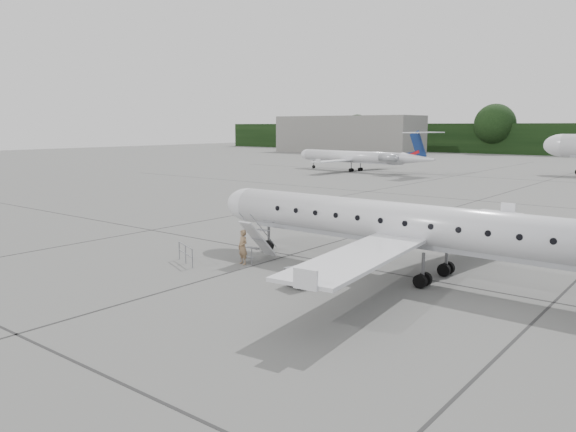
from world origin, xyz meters
The scene contains 8 objects.
ground centered at (0.00, 0.00, 0.00)m, with size 320.00×320.00×0.00m, color slate.
terminal_building centered at (-70.00, 110.00, 5.00)m, with size 40.00×14.00×10.00m, color slate.
main_regional_jet centered at (1.80, 2.50, 3.63)m, with size 28.28×20.36×7.25m, color silver, non-canonical shape.
airstair centered at (-6.65, 0.45, 1.14)m, with size 0.85×2.16×2.27m, color silver, non-canonical shape.
passenger centered at (-6.66, -0.78, 0.94)m, with size 0.68×0.45×1.88m, color #846748.
safety_railing centered at (-9.18, -2.60, 0.50)m, with size 2.20×0.08×1.00m, color gray, non-canonical shape.
baggage_cart centered at (-1.71, -2.33, 0.47)m, with size 1.08×0.87×0.94m, color black, non-canonical shape.
bg_regional_left centered at (-35.45, 56.34, 3.29)m, with size 25.09×18.06×6.58m, color silver, non-canonical shape.
Camera 1 is at (13.46, -22.33, 7.37)m, focal length 35.00 mm.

